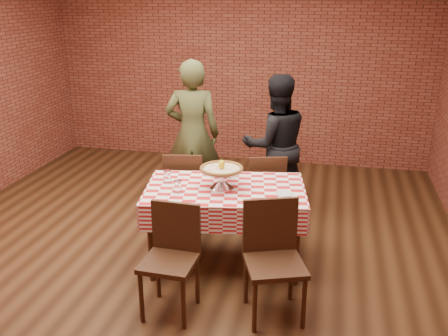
{
  "coord_description": "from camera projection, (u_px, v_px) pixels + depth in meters",
  "views": [
    {
      "loc": [
        1.38,
        -4.09,
        2.42
      ],
      "look_at": [
        0.44,
        0.03,
        0.91
      ],
      "focal_mm": 39.59,
      "sensor_mm": 36.0,
      "label": 1
    }
  ],
  "objects": [
    {
      "name": "lemon",
      "position": [
        222.0,
        164.0,
        4.37
      ],
      "size": [
        0.07,
        0.07,
        0.08
      ],
      "primitive_type": "ellipsoid",
      "rotation": [
        0.0,
        0.0,
        0.24
      ],
      "color": "yellow",
      "rests_on": "pizza"
    },
    {
      "name": "sweetener_packet_a",
      "position": [
        290.0,
        198.0,
        4.21
      ],
      "size": [
        0.06,
        0.04,
        0.0
      ],
      "primitive_type": "cube",
      "rotation": [
        0.0,
        0.0,
        0.19
      ],
      "color": "white",
      "rests_on": "tablecloth"
    },
    {
      "name": "sweetener_packet_b",
      "position": [
        294.0,
        196.0,
        4.25
      ],
      "size": [
        0.06,
        0.05,
        0.0
      ],
      "primitive_type": "cube",
      "rotation": [
        0.0,
        0.0,
        0.24
      ],
      "color": "white",
      "rests_on": "tablecloth"
    },
    {
      "name": "chair_far_left",
      "position": [
        186.0,
        189.0,
        5.26
      ],
      "size": [
        0.46,
        0.46,
        0.88
      ],
      "primitive_type": null,
      "rotation": [
        0.0,
        0.0,
        3.31
      ],
      "color": "#3F2211",
      "rests_on": "ground"
    },
    {
      "name": "back_wall",
      "position": [
        239.0,
        63.0,
        7.12
      ],
      "size": [
        5.5,
        0.0,
        5.5
      ],
      "primitive_type": "plane",
      "rotation": [
        1.57,
        0.0,
        0.0
      ],
      "color": "brown",
      "rests_on": "ground"
    },
    {
      "name": "diner_black",
      "position": [
        276.0,
        145.0,
        5.56
      ],
      "size": [
        0.95,
        0.86,
        1.59
      ],
      "primitive_type": "imported",
      "rotation": [
        0.0,
        0.0,
        3.54
      ],
      "color": "black",
      "rests_on": "ground"
    },
    {
      "name": "diner_olive",
      "position": [
        193.0,
        134.0,
        5.73
      ],
      "size": [
        0.68,
        0.5,
        1.73
      ],
      "primitive_type": "imported",
      "rotation": [
        0.0,
        0.0,
        3.29
      ],
      "color": "#464A26",
      "rests_on": "ground"
    },
    {
      "name": "ground",
      "position": [
        179.0,
        253.0,
        4.86
      ],
      "size": [
        6.0,
        6.0,
        0.0
      ],
      "primitive_type": "plane",
      "color": "black",
      "rests_on": "ground"
    },
    {
      "name": "chair_near_left",
      "position": [
        169.0,
        264.0,
        3.81
      ],
      "size": [
        0.42,
        0.42,
        0.88
      ],
      "primitive_type": null,
      "rotation": [
        0.0,
        0.0,
        -0.04
      ],
      "color": "#3F2211",
      "rests_on": "ground"
    },
    {
      "name": "pizza",
      "position": [
        222.0,
        169.0,
        4.39
      ],
      "size": [
        0.47,
        0.47,
        0.03
      ],
      "primitive_type": "cylinder",
      "rotation": [
        0.0,
        0.0,
        0.24
      ],
      "color": "beige",
      "rests_on": "pizza_stand"
    },
    {
      "name": "water_glass_left",
      "position": [
        178.0,
        187.0,
        4.31
      ],
      "size": [
        0.08,
        0.08,
        0.11
      ],
      "primitive_type": "cylinder",
      "rotation": [
        0.0,
        0.0,
        0.17
      ],
      "color": "white",
      "rests_on": "tablecloth"
    },
    {
      "name": "tablecloth",
      "position": [
        225.0,
        200.0,
        4.48
      ],
      "size": [
        1.57,
        1.11,
        0.24
      ],
      "primitive_type": null,
      "rotation": [
        0.0,
        0.0,
        0.17
      ],
      "color": "red",
      "rests_on": "table"
    },
    {
      "name": "chair_far_right",
      "position": [
        265.0,
        191.0,
        5.24
      ],
      "size": [
        0.48,
        0.48,
        0.86
      ],
      "primitive_type": null,
      "rotation": [
        0.0,
        0.0,
        3.43
      ],
      "color": "#3F2211",
      "rests_on": "ground"
    },
    {
      "name": "pizza_stand",
      "position": [
        222.0,
        179.0,
        4.42
      ],
      "size": [
        0.46,
        0.46,
        0.17
      ],
      "primitive_type": null,
      "rotation": [
        0.0,
        0.0,
        0.24
      ],
      "color": "silver",
      "rests_on": "tablecloth"
    },
    {
      "name": "water_glass_right",
      "position": [
        167.0,
        176.0,
        4.56
      ],
      "size": [
        0.08,
        0.08,
        0.11
      ],
      "primitive_type": "cylinder",
      "rotation": [
        0.0,
        0.0,
        0.17
      ],
      "color": "white",
      "rests_on": "tablecloth"
    },
    {
      "name": "table",
      "position": [
        225.0,
        226.0,
        4.57
      ],
      "size": [
        1.53,
        1.07,
        0.75
      ],
      "primitive_type": "cube",
      "rotation": [
        0.0,
        0.0,
        0.17
      ],
      "color": "#3F2211",
      "rests_on": "ground"
    },
    {
      "name": "chair_near_right",
      "position": [
        275.0,
        264.0,
        3.77
      ],
      "size": [
        0.56,
        0.56,
        0.92
      ],
      "primitive_type": null,
      "rotation": [
        0.0,
        0.0,
        0.35
      ],
      "color": "#3F2211",
      "rests_on": "ground"
    },
    {
      "name": "side_plate",
      "position": [
        284.0,
        193.0,
        4.3
      ],
      "size": [
        0.18,
        0.18,
        0.01
      ],
      "primitive_type": "cylinder",
      "rotation": [
        0.0,
        0.0,
        0.17
      ],
      "color": "white",
      "rests_on": "tablecloth"
    },
    {
      "name": "condiment_caddy",
      "position": [
        227.0,
        170.0,
        4.68
      ],
      "size": [
        0.1,
        0.09,
        0.14
      ],
      "primitive_type": "cube",
      "rotation": [
        0.0,
        0.0,
        -0.05
      ],
      "color": "silver",
      "rests_on": "tablecloth"
    }
  ]
}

